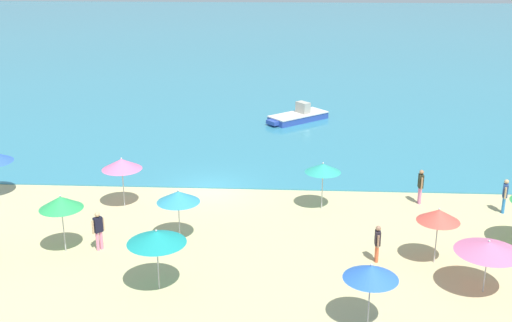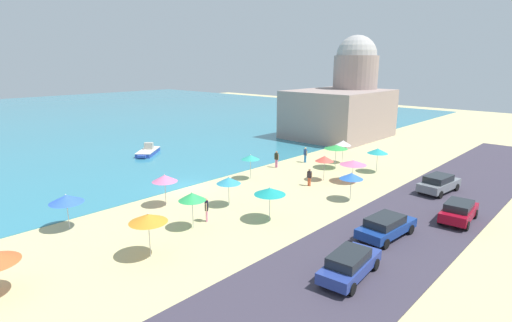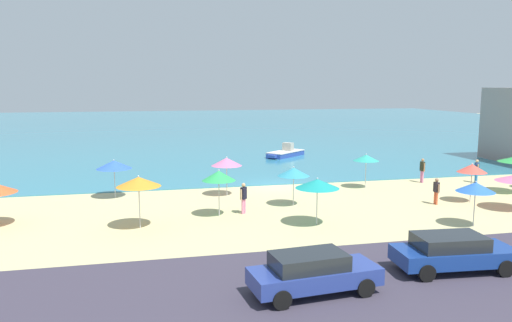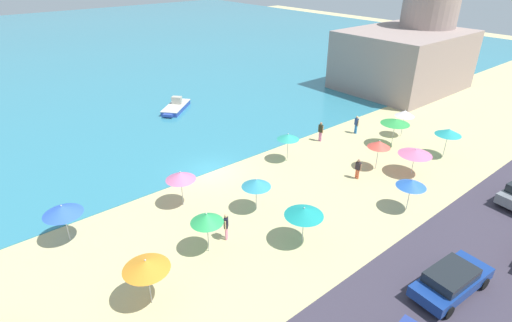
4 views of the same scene
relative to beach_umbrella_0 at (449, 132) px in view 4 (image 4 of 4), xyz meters
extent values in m
plane|color=#C9BC83|center=(-16.36, 10.04, -2.19)|extent=(160.00, 160.00, 0.00)
cube|color=teal|center=(-16.36, 65.04, -2.17)|extent=(150.00, 110.00, 0.05)
cube|color=#3A3443|center=(-16.36, -7.96, -2.16)|extent=(80.00, 8.00, 0.06)
cylinder|color=#B2B2B7|center=(0.00, 0.00, -1.20)|extent=(0.05, 0.05, 2.00)
cone|color=teal|center=(0.00, 0.00, 0.00)|extent=(2.05, 2.05, 0.50)
sphere|color=silver|center=(0.00, 0.00, 0.28)|extent=(0.08, 0.08, 0.08)
cylinder|color=#B2B2B7|center=(-6.11, 2.28, -1.24)|extent=(0.05, 0.05, 1.91)
cone|color=#E74F41|center=(-6.11, 2.28, -0.09)|extent=(1.74, 1.74, 0.51)
sphere|color=silver|center=(-6.11, 2.28, 0.20)|extent=(0.08, 0.08, 0.08)
cylinder|color=#B2B2B7|center=(-1.55, 3.89, -1.12)|extent=(0.05, 0.05, 2.15)
cone|color=green|center=(-1.55, 3.89, 0.10)|extent=(2.44, 2.44, 0.40)
sphere|color=silver|center=(-1.55, 3.89, 0.33)|extent=(0.08, 0.08, 0.08)
cylinder|color=#B2B2B7|center=(-25.78, 1.02, -1.10)|extent=(0.05, 0.05, 2.18)
cone|color=orange|center=(-25.78, 1.02, 0.18)|extent=(2.19, 2.19, 0.48)
sphere|color=silver|center=(-25.78, 1.02, 0.45)|extent=(0.08, 0.08, 0.08)
cylinder|color=#B2B2B7|center=(-16.99, -0.41, -1.21)|extent=(0.05, 0.05, 1.97)
cone|color=teal|center=(-16.99, -0.41, -0.04)|extent=(2.23, 2.23, 0.47)
sphere|color=silver|center=(-16.99, -0.41, 0.23)|extent=(0.08, 0.08, 0.08)
cylinder|color=#B2B2B7|center=(-10.50, 7.67, -1.21)|extent=(0.05, 0.05, 1.97)
cone|color=teal|center=(-10.50, 7.67, -0.06)|extent=(1.77, 1.77, 0.43)
sphere|color=silver|center=(-10.50, 7.67, 0.18)|extent=(0.08, 0.08, 0.08)
cylinder|color=#B2B2B7|center=(-27.32, 8.41, -1.23)|extent=(0.05, 0.05, 1.93)
cone|color=blue|center=(-27.32, 8.41, -0.06)|extent=(2.20, 2.20, 0.52)
sphere|color=silver|center=(-27.32, 8.41, 0.23)|extent=(0.08, 0.08, 0.08)
cylinder|color=#B2B2B7|center=(-20.30, 7.42, -1.19)|extent=(0.05, 0.05, 2.02)
cone|color=pink|center=(-20.30, 7.42, 0.03)|extent=(1.97, 1.97, 0.52)
sphere|color=silver|center=(-20.30, 7.42, 0.32)|extent=(0.08, 0.08, 0.08)
cylinder|color=#B2B2B7|center=(-9.33, -2.41, -1.28)|extent=(0.05, 0.05, 1.84)
cone|color=blue|center=(-9.33, -2.41, -0.16)|extent=(1.89, 1.89, 0.48)
sphere|color=silver|center=(-9.33, -2.41, 0.11)|extent=(0.08, 0.08, 0.08)
cylinder|color=#B2B2B7|center=(0.98, 4.56, -1.18)|extent=(0.05, 0.05, 2.02)
cone|color=white|center=(0.98, 4.56, 0.04)|extent=(1.73, 1.73, 0.52)
sphere|color=silver|center=(0.98, 4.56, 0.33)|extent=(0.08, 0.08, 0.08)
cylinder|color=#B2B2B7|center=(-21.57, 2.42, -1.18)|extent=(0.05, 0.05, 2.03)
cone|color=green|center=(-21.57, 2.42, 0.06)|extent=(1.83, 1.83, 0.54)
sphere|color=silver|center=(-21.57, 2.42, 0.36)|extent=(0.08, 0.08, 0.08)
cylinder|color=#B2B2B7|center=(-16.91, 3.86, -1.28)|extent=(0.05, 0.05, 1.84)
cone|color=teal|center=(-16.91, 3.86, -0.16)|extent=(1.90, 1.90, 0.50)
sphere|color=silver|center=(-16.91, 3.86, 0.13)|extent=(0.08, 0.08, 0.08)
cylinder|color=#B2B2B7|center=(-4.75, 0.03, -1.34)|extent=(0.05, 0.05, 1.71)
cone|color=#D76896|center=(-4.75, 0.03, -0.32)|extent=(2.47, 2.47, 0.41)
sphere|color=silver|center=(-4.75, 0.03, -0.09)|extent=(0.08, 0.08, 0.08)
cylinder|color=pink|center=(-5.57, 8.69, -1.76)|extent=(0.14, 0.14, 0.87)
cylinder|color=pink|center=(-5.57, 8.51, -1.76)|extent=(0.14, 0.14, 0.87)
cube|color=#272A1C|center=(-5.57, 8.60, -0.99)|extent=(0.23, 0.36, 0.69)
sphere|color=#A27550|center=(-5.57, 8.60, -0.51)|extent=(0.22, 0.22, 0.22)
cylinder|color=#A27550|center=(-5.57, 8.84, -1.04)|extent=(0.09, 0.09, 0.62)
cylinder|color=#A27550|center=(-5.56, 8.36, -1.04)|extent=(0.09, 0.09, 0.62)
cylinder|color=#2A79C5|center=(-1.69, 7.75, -1.78)|extent=(0.14, 0.14, 0.83)
cylinder|color=#2A79C5|center=(-1.73, 7.58, -1.78)|extent=(0.14, 0.14, 0.83)
cube|color=navy|center=(-1.71, 7.67, -1.04)|extent=(0.31, 0.41, 0.65)
sphere|color=tan|center=(-1.71, 7.67, -0.59)|extent=(0.22, 0.22, 0.22)
cylinder|color=tan|center=(-1.65, 7.90, -1.09)|extent=(0.09, 0.09, 0.59)
cylinder|color=tan|center=(-1.77, 7.43, -1.09)|extent=(0.09, 0.09, 0.59)
cylinder|color=pink|center=(-20.10, 2.73, -1.78)|extent=(0.14, 0.14, 0.84)
cylinder|color=pink|center=(-20.23, 2.60, -1.78)|extent=(0.14, 0.14, 0.84)
cube|color=black|center=(-20.17, 2.67, -1.03)|extent=(0.41, 0.41, 0.66)
sphere|color=tan|center=(-20.17, 2.67, -0.56)|extent=(0.22, 0.22, 0.22)
cylinder|color=tan|center=(-20.00, 2.84, -1.08)|extent=(0.09, 0.09, 0.60)
cylinder|color=tan|center=(-20.33, 2.50, -1.08)|extent=(0.09, 0.09, 0.60)
cylinder|color=#DF5C38|center=(-8.47, 2.36, -1.82)|extent=(0.14, 0.14, 0.76)
cylinder|color=#DF5C38|center=(-8.47, 2.18, -1.82)|extent=(0.14, 0.14, 0.76)
cube|color=#272027|center=(-8.47, 2.27, -1.14)|extent=(0.23, 0.36, 0.60)
sphere|color=#9B6F56|center=(-8.47, 2.27, -0.71)|extent=(0.22, 0.22, 0.22)
cylinder|color=#9B6F56|center=(-8.47, 2.51, -1.19)|extent=(0.09, 0.09, 0.54)
cylinder|color=#9B6F56|center=(-8.48, 2.03, -1.19)|extent=(0.09, 0.09, 0.54)
cylinder|color=black|center=(-3.94, -5.96, -1.81)|extent=(0.66, 0.29, 0.64)
cube|color=navy|center=(-14.11, -7.74, -1.53)|extent=(4.67, 2.16, 0.58)
cube|color=#1E2328|center=(-14.34, -7.72, -0.98)|extent=(2.66, 1.79, 0.51)
cylinder|color=black|center=(-12.50, -7.00, -1.81)|extent=(0.66, 0.27, 0.64)
cylinder|color=black|center=(-12.64, -8.72, -1.81)|extent=(0.66, 0.27, 0.64)
cylinder|color=black|center=(-15.59, -6.77, -1.81)|extent=(0.66, 0.27, 0.64)
cylinder|color=black|center=(-15.72, -8.48, -1.81)|extent=(0.66, 0.27, 0.64)
cube|color=#2D49A3|center=(-11.55, 23.82, -1.92)|extent=(4.48, 4.19, 0.45)
cube|color=#2D49A3|center=(-13.39, 22.25, -1.87)|extent=(0.96, 1.01, 0.27)
cube|color=silver|center=(-11.55, 23.82, -1.65)|extent=(4.54, 4.25, 0.08)
cube|color=#B2AD9E|center=(-11.21, 24.11, -1.25)|extent=(1.12, 1.17, 0.88)
cube|color=gray|center=(14.17, 13.37, 1.25)|extent=(14.38, 11.60, 6.89)
cylinder|color=gray|center=(18.48, 13.37, 3.70)|extent=(6.62, 6.62, 11.80)
camera|label=1|loc=(-12.12, -21.66, 10.32)|focal=45.00mm
camera|label=2|loc=(-36.97, -17.73, 8.73)|focal=28.00mm
camera|label=3|loc=(-25.55, -23.79, 4.84)|focal=35.00mm
camera|label=4|loc=(-30.78, -12.88, 12.70)|focal=28.00mm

